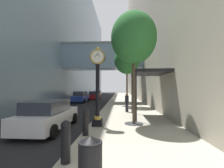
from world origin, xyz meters
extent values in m
plane|color=black|center=(0.00, 27.00, 0.00)|extent=(110.00, 110.00, 0.00)
cube|color=#ADA593|center=(2.56, 30.00, 0.07)|extent=(5.12, 80.00, 0.14)
cube|color=#758EA8|center=(-11.26, 30.00, 14.78)|extent=(9.00, 80.00, 29.56)
cube|color=#758EA8|center=(-0.82, 22.47, 6.93)|extent=(12.47, 3.20, 3.59)
cube|color=gray|center=(-0.82, 22.47, 8.84)|extent=(12.47, 3.40, 0.24)
cube|color=#A89E89|center=(9.62, 30.00, 17.74)|extent=(9.00, 80.00, 35.48)
cube|color=black|center=(0.54, 7.46, 0.32)|extent=(0.55, 0.55, 0.35)
cylinder|color=gold|center=(0.54, 7.46, 0.58)|extent=(0.39, 0.38, 0.18)
cylinder|color=black|center=(0.54, 7.46, 2.10)|extent=(0.22, 0.22, 2.86)
cylinder|color=black|center=(0.54, 7.46, 3.95)|extent=(0.84, 0.28, 0.84)
torus|color=gold|center=(0.54, 7.31, 3.95)|extent=(0.82, 0.05, 0.82)
cylinder|color=silver|center=(0.54, 7.31, 3.95)|extent=(0.69, 0.01, 0.69)
cylinder|color=silver|center=(0.54, 7.61, 3.95)|extent=(0.69, 0.01, 0.69)
sphere|color=gold|center=(0.54, 7.46, 4.44)|extent=(0.16, 0.16, 0.16)
cube|color=black|center=(0.47, 7.31, 4.01)|extent=(0.14, 0.01, 0.14)
cube|color=black|center=(0.60, 7.31, 4.06)|extent=(0.16, 0.01, 0.24)
cylinder|color=black|center=(0.26, 3.17, 0.63)|extent=(0.26, 0.26, 0.97)
sphere|color=black|center=(0.26, 3.17, 1.18)|extent=(0.27, 0.27, 0.27)
cylinder|color=black|center=(0.26, 5.69, 0.63)|extent=(0.26, 0.26, 0.97)
sphere|color=black|center=(0.26, 5.69, 1.18)|extent=(0.27, 0.27, 0.27)
cylinder|color=#333335|center=(2.59, 8.02, 0.15)|extent=(1.10, 1.10, 0.02)
cylinder|color=#4C3D2D|center=(2.59, 8.02, 2.17)|extent=(0.18, 0.18, 4.06)
ellipsoid|color=#2D7033|center=(2.59, 8.02, 5.20)|extent=(2.68, 2.68, 3.09)
cylinder|color=#333335|center=(2.59, 16.59, 0.15)|extent=(1.10, 1.10, 0.02)
cylinder|color=brown|center=(2.59, 16.59, 2.27)|extent=(0.18, 0.18, 4.26)
ellipsoid|color=#2D7033|center=(2.59, 16.59, 5.47)|extent=(2.86, 2.86, 3.29)
cylinder|color=black|center=(1.13, 2.26, 0.60)|extent=(0.52, 0.52, 0.92)
cone|color=black|center=(1.13, 2.26, 1.11)|extent=(0.53, 0.53, 0.16)
cylinder|color=#23232D|center=(2.39, 12.50, 0.54)|extent=(0.28, 0.28, 0.80)
cylinder|color=black|center=(2.39, 12.50, 1.26)|extent=(0.36, 0.36, 0.64)
sphere|color=#9E7556|center=(2.39, 12.50, 1.70)|extent=(0.24, 0.24, 0.24)
cube|color=brown|center=(2.41, 12.72, 0.90)|extent=(0.21, 0.13, 0.24)
cube|color=black|center=(3.92, 10.29, 3.34)|extent=(2.40, 3.60, 0.20)
cylinder|color=#333338|center=(2.80, 8.69, 1.74)|extent=(0.10, 0.10, 3.20)
cylinder|color=#333338|center=(2.80, 11.89, 1.74)|extent=(0.10, 0.10, 3.20)
cube|color=silver|center=(-2.03, 7.07, 0.60)|extent=(1.88, 4.45, 0.75)
cube|color=#282D38|center=(-2.03, 6.85, 1.26)|extent=(1.63, 2.50, 0.62)
cylinder|color=black|center=(-2.92, 8.59, 0.32)|extent=(0.23, 0.64, 0.64)
cylinder|color=black|center=(-1.10, 8.56, 0.32)|extent=(0.23, 0.64, 0.64)
cylinder|color=black|center=(-2.96, 5.57, 0.32)|extent=(0.23, 0.64, 0.64)
cylinder|color=black|center=(-1.14, 5.55, 0.32)|extent=(0.23, 0.64, 0.64)
cube|color=#B7BABF|center=(-4.09, 39.84, 0.60)|extent=(1.98, 4.59, 0.75)
cube|color=#282D38|center=(-4.08, 39.61, 1.26)|extent=(1.70, 2.59, 0.62)
cylinder|color=black|center=(-5.06, 41.35, 0.32)|extent=(0.24, 0.65, 0.64)
cylinder|color=black|center=(-3.22, 41.41, 0.32)|extent=(0.24, 0.65, 0.64)
cylinder|color=black|center=(-4.96, 38.27, 0.32)|extent=(0.24, 0.65, 0.64)
cylinder|color=black|center=(-3.12, 38.33, 0.32)|extent=(0.24, 0.65, 0.64)
cube|color=#AD191E|center=(-3.11, 28.80, 0.61)|extent=(1.97, 4.46, 0.79)
cube|color=#282D38|center=(-3.11, 28.58, 1.31)|extent=(1.70, 2.51, 0.65)
cylinder|color=black|center=(-4.08, 30.29, 0.32)|extent=(0.23, 0.64, 0.64)
cylinder|color=black|center=(-2.20, 30.32, 0.32)|extent=(0.23, 0.64, 0.64)
cylinder|color=black|center=(-4.02, 27.28, 0.32)|extent=(0.23, 0.64, 0.64)
cylinder|color=black|center=(-2.14, 27.32, 0.32)|extent=(0.23, 0.64, 0.64)
cube|color=navy|center=(-4.35, 22.89, 0.63)|extent=(1.84, 4.41, 0.83)
cube|color=#282D38|center=(-4.36, 22.67, 1.36)|extent=(1.61, 2.48, 0.68)
cylinder|color=black|center=(-5.25, 24.39, 0.32)|extent=(0.22, 0.64, 0.64)
cylinder|color=black|center=(-3.44, 24.38, 0.32)|extent=(0.22, 0.64, 0.64)
cylinder|color=black|center=(-5.27, 21.40, 0.32)|extent=(0.22, 0.64, 0.64)
cylinder|color=black|center=(-3.46, 21.39, 0.32)|extent=(0.22, 0.64, 0.64)
camera|label=1|loc=(1.77, -1.11, 2.22)|focal=24.82mm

